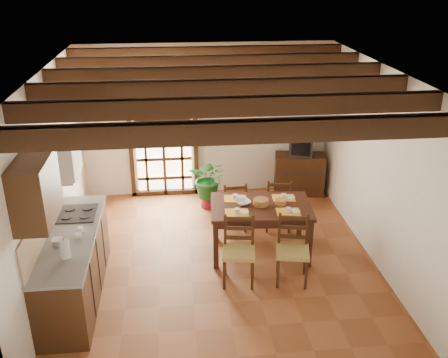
{
  "coord_description": "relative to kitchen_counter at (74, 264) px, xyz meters",
  "views": [
    {
      "loc": [
        -0.6,
        -6.24,
        4.05
      ],
      "look_at": [
        0.1,
        0.4,
        1.15
      ],
      "focal_mm": 40.0,
      "sensor_mm": 36.0,
      "label": 1
    }
  ],
  "objects": [
    {
      "name": "sideboard",
      "position": [
        3.68,
        2.83,
        -0.08
      ],
      "size": [
        0.97,
        0.55,
        0.78
      ],
      "primitive_type": "cube",
      "rotation": [
        0.0,
        0.0,
        -0.16
      ],
      "color": "#331E10",
      "rests_on": "ground_plane"
    },
    {
      "name": "counter_items",
      "position": [
        0.0,
        0.09,
        0.49
      ],
      "size": [
        0.5,
        1.43,
        0.25
      ],
      "color": "black",
      "rests_on": "kitchen_counter"
    },
    {
      "name": "room_shell",
      "position": [
        1.96,
        0.6,
        1.34
      ],
      "size": [
        4.52,
        5.02,
        2.81
      ],
      "color": "silver",
      "rests_on": "ground_plane"
    },
    {
      "name": "table_bowl",
      "position": [
        2.32,
        0.87,
        0.35
      ],
      "size": [
        0.27,
        0.27,
        0.05
      ],
      "primitive_type": "imported",
      "rotation": [
        0.0,
        0.0,
        0.32
      ],
      "color": "white",
      "rests_on": "dining_table"
    },
    {
      "name": "kitchen_counter",
      "position": [
        0.0,
        0.0,
        0.0
      ],
      "size": [
        0.64,
        2.25,
        1.38
      ],
      "color": "#331E10",
      "rests_on": "ground_plane"
    },
    {
      "name": "pendant_lamp",
      "position": [
        2.58,
        0.9,
        1.6
      ],
      "size": [
        0.36,
        0.36,
        0.84
      ],
      "color": "black",
      "rests_on": "room_shell"
    },
    {
      "name": "french_door",
      "position": [
        1.16,
        3.05,
        0.7
      ],
      "size": [
        1.26,
        0.11,
        2.32
      ],
      "color": "white",
      "rests_on": "ground_plane"
    },
    {
      "name": "chair_near_left",
      "position": [
        2.16,
        0.09,
        -0.18
      ],
      "size": [
        0.49,
        0.48,
        0.95
      ],
      "rotation": [
        0.0,
        0.0,
        -0.14
      ],
      "color": "#A89247",
      "rests_on": "ground_plane"
    },
    {
      "name": "potted_plant",
      "position": [
        1.94,
        2.43,
        0.1
      ],
      "size": [
        2.04,
        1.86,
        1.93
      ],
      "primitive_type": "imported",
      "rotation": [
        0.0,
        0.0,
        -0.25
      ],
      "color": "#144C19",
      "rests_on": "ground_plane"
    },
    {
      "name": "chair_far_left",
      "position": [
        2.27,
        1.58,
        -0.2
      ],
      "size": [
        0.42,
        0.4,
        0.86
      ],
      "rotation": [
        0.0,
        0.0,
        3.2
      ],
      "color": "#A89247",
      "rests_on": "ground_plane"
    },
    {
      "name": "dining_table",
      "position": [
        2.58,
        0.8,
        0.22
      ],
      "size": [
        1.53,
        1.05,
        0.79
      ],
      "rotation": [
        0.0,
        0.0,
        -0.08
      ],
      "color": "#371A12",
      "rests_on": "ground_plane"
    },
    {
      "name": "chair_far_right",
      "position": [
        3.0,
        1.52,
        -0.19
      ],
      "size": [
        0.47,
        0.45,
        0.91
      ],
      "rotation": [
        0.0,
        0.0,
        3.01
      ],
      "color": "#A89247",
      "rests_on": "ground_plane"
    },
    {
      "name": "ground_plane",
      "position": [
        1.96,
        0.6,
        -0.47
      ],
      "size": [
        5.0,
        5.0,
        0.0
      ],
      "primitive_type": "plane",
      "color": "brown"
    },
    {
      "name": "wall_shelf",
      "position": [
        4.1,
        2.2,
        1.04
      ],
      "size": [
        0.2,
        0.42,
        0.2
      ],
      "color": "#331E10",
      "rests_on": "room_shell"
    },
    {
      "name": "range_hood",
      "position": [
        -0.09,
        0.55,
        1.26
      ],
      "size": [
        0.38,
        0.6,
        0.54
      ],
      "color": "white",
      "rests_on": "room_shell"
    },
    {
      "name": "crt_tv",
      "position": [
        3.68,
        2.82,
        0.49
      ],
      "size": [
        0.52,
        0.5,
        0.36
      ],
      "rotation": [
        0.0,
        0.0,
        -0.31
      ],
      "color": "black",
      "rests_on": "sideboard"
    },
    {
      "name": "fuse_box",
      "position": [
        3.46,
        3.08,
        1.28
      ],
      "size": [
        0.25,
        0.03,
        0.32
      ],
      "primitive_type": "cube",
      "color": "white",
      "rests_on": "room_shell"
    },
    {
      "name": "chair_near_right",
      "position": [
        2.89,
        0.03,
        -0.18
      ],
      "size": [
        0.51,
        0.5,
        0.95
      ],
      "rotation": [
        0.0,
        0.0,
        -0.2
      ],
      "color": "#A89247",
      "rests_on": "ground_plane"
    },
    {
      "name": "upper_cabinet",
      "position": [
        -0.12,
        -0.7,
        1.38
      ],
      "size": [
        0.35,
        0.8,
        0.7
      ],
      "primitive_type": "cube",
      "color": "#331E10",
      "rests_on": "room_shell"
    },
    {
      "name": "table_setting",
      "position": [
        2.58,
        0.8,
        0.39
      ],
      "size": [
        1.06,
        0.71,
        0.1
      ],
      "rotation": [
        0.0,
        0.0,
        -0.08
      ],
      "color": "yellow",
      "rests_on": "dining_table"
    },
    {
      "name": "plant_pot",
      "position": [
        1.94,
        2.43,
        -0.36
      ],
      "size": [
        0.33,
        0.33,
        0.2
      ],
      "primitive_type": "cone",
      "color": "maroon",
      "rests_on": "ground_plane"
    },
    {
      "name": "shelf_vase",
      "position": [
        4.1,
        2.2,
        1.18
      ],
      "size": [
        0.15,
        0.15,
        0.15
      ],
      "primitive_type": "imported",
      "color": "#B2BFB2",
      "rests_on": "wall_shelf"
    },
    {
      "name": "ceiling_beams",
      "position": [
        1.96,
        0.6,
        2.22
      ],
      "size": [
        4.5,
        4.34,
        0.2
      ],
      "color": "black",
      "rests_on": "room_shell"
    },
    {
      "name": "shelf_flowers",
      "position": [
        4.1,
        2.2,
        1.38
      ],
      "size": [
        0.14,
        0.14,
        0.36
      ],
      "color": "yellow",
      "rests_on": "shelf_vase"
    },
    {
      "name": "framed_picture",
      "position": [
        4.18,
        2.2,
        1.58
      ],
      "size": [
        0.03,
        0.32,
        0.32
      ],
      "color": "brown",
      "rests_on": "room_shell"
    }
  ]
}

